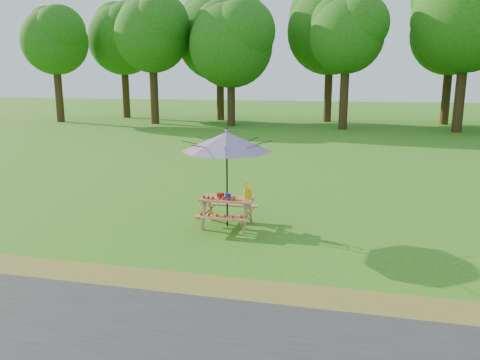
# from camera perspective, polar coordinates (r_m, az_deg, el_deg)

# --- Properties ---
(ground) EXTENTS (120.00, 120.00, 0.00)m
(ground) POSITION_cam_1_polar(r_m,az_deg,el_deg) (10.24, 26.05, -7.92)
(ground) COLOR #3D7215
(ground) RESTS_ON ground
(picnic_table) EXTENTS (1.20, 1.32, 0.67)m
(picnic_table) POSITION_cam_1_polar(r_m,az_deg,el_deg) (10.68, -1.58, -3.98)
(picnic_table) COLOR #AD704E
(picnic_table) RESTS_ON ground
(patio_umbrella) EXTENTS (2.41, 2.41, 2.25)m
(patio_umbrella) POSITION_cam_1_polar(r_m,az_deg,el_deg) (10.34, -1.62, 4.68)
(patio_umbrella) COLOR black
(patio_umbrella) RESTS_ON ground
(produce_bins) EXTENTS (0.34, 0.40, 0.13)m
(produce_bins) POSITION_cam_1_polar(r_m,az_deg,el_deg) (10.58, -1.78, -1.91)
(produce_bins) COLOR #AD140D
(produce_bins) RESTS_ON picnic_table
(tomatoes_row) EXTENTS (0.77, 0.13, 0.07)m
(tomatoes_row) POSITION_cam_1_polar(r_m,az_deg,el_deg) (10.45, -2.63, -2.20)
(tomatoes_row) COLOR red
(tomatoes_row) RESTS_ON picnic_table
(flower_bucket) EXTENTS (0.32, 0.30, 0.41)m
(flower_bucket) POSITION_cam_1_polar(r_m,az_deg,el_deg) (10.49, 0.93, -1.10)
(flower_bucket) COLOR #E7B10C
(flower_bucket) RESTS_ON picnic_table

